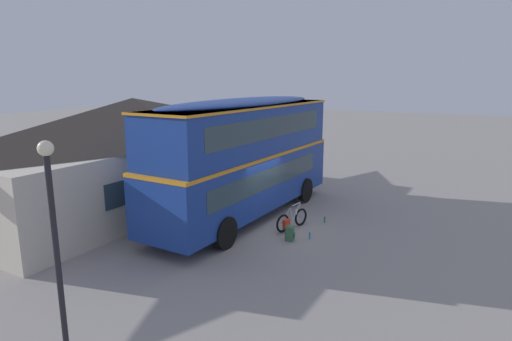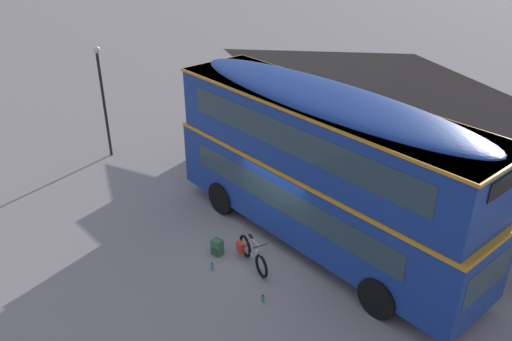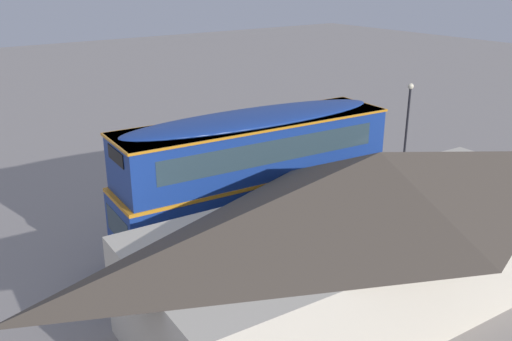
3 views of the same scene
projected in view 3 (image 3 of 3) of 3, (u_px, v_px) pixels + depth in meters
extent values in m
plane|color=gray|center=(252.00, 220.00, 22.09)|extent=(120.00, 120.00, 0.00)
cylinder|color=black|center=(191.00, 260.00, 17.97)|extent=(1.12, 0.35, 1.10)
cylinder|color=black|center=(163.00, 232.00, 19.87)|extent=(1.12, 0.35, 1.10)
cylinder|color=black|center=(342.00, 217.00, 21.10)|extent=(1.12, 0.35, 1.10)
cylinder|color=black|center=(305.00, 196.00, 23.00)|extent=(1.12, 0.35, 1.10)
cube|color=navy|center=(255.00, 200.00, 20.15)|extent=(10.38, 3.16, 2.10)
cube|color=orange|center=(255.00, 172.00, 19.78)|extent=(10.40, 3.18, 0.12)
cube|color=navy|center=(255.00, 146.00, 19.44)|extent=(10.07, 3.09, 1.90)
ellipsoid|color=navy|center=(255.00, 118.00, 19.09)|extent=(9.87, 3.03, 0.36)
cube|color=#2D424C|center=(118.00, 226.00, 17.54)|extent=(0.19, 2.05, 0.90)
cube|color=black|center=(116.00, 156.00, 16.81)|extent=(0.15, 1.38, 0.44)
cube|color=#2D424C|center=(243.00, 181.00, 21.14)|extent=(7.97, 0.56, 0.76)
cube|color=#2D424C|center=(238.00, 134.00, 20.36)|extent=(8.38, 0.59, 0.80)
cube|color=#2D424C|center=(279.00, 203.00, 19.16)|extent=(7.97, 0.56, 0.76)
cube|color=#2D424C|center=(274.00, 151.00, 18.42)|extent=(8.38, 0.59, 0.80)
cube|color=orange|center=(255.00, 121.00, 19.13)|extent=(10.18, 3.18, 0.08)
torus|color=black|center=(221.00, 208.00, 22.38)|extent=(0.67, 0.29, 0.68)
torus|color=black|center=(245.00, 205.00, 22.67)|extent=(0.67, 0.29, 0.68)
cylinder|color=#B2B2B7|center=(221.00, 208.00, 22.38)|extent=(0.08, 0.11, 0.05)
cylinder|color=#B2B2B7|center=(245.00, 205.00, 22.67)|extent=(0.08, 0.11, 0.05)
cylinder|color=#B7B7BC|center=(227.00, 201.00, 22.36)|extent=(0.46, 0.18, 0.67)
cylinder|color=#B7B7BC|center=(229.00, 194.00, 22.28)|extent=(0.57, 0.21, 0.08)
cylinder|color=#B7B7BC|center=(234.00, 201.00, 22.45)|extent=(0.18, 0.09, 0.61)
cylinder|color=#B7B7BC|center=(239.00, 207.00, 22.60)|extent=(0.53, 0.20, 0.09)
cylinder|color=#B7B7BC|center=(241.00, 199.00, 22.52)|extent=(0.41, 0.15, 0.56)
cylinder|color=#B7B7BC|center=(221.00, 201.00, 22.28)|extent=(0.10, 0.06, 0.60)
cylinder|color=black|center=(222.00, 193.00, 22.17)|extent=(0.17, 0.45, 0.03)
ellipsoid|color=black|center=(236.00, 193.00, 22.36)|extent=(0.28, 0.18, 0.06)
cube|color=red|center=(244.00, 203.00, 22.80)|extent=(0.31, 0.22, 0.32)
cylinder|color=silver|center=(227.00, 201.00, 22.36)|extent=(0.07, 0.07, 0.18)
cube|color=#386642|center=(250.00, 199.00, 23.45)|extent=(0.34, 0.30, 0.50)
ellipsoid|color=#386642|center=(250.00, 194.00, 23.36)|extent=(0.32, 0.28, 0.10)
cube|color=#27472E|center=(248.00, 200.00, 23.57)|extent=(0.22, 0.07, 0.17)
cylinder|color=black|center=(251.00, 201.00, 23.30)|extent=(0.04, 0.04, 0.40)
cylinder|color=black|center=(254.00, 200.00, 23.41)|extent=(0.04, 0.04, 0.40)
cylinder|color=green|center=(196.00, 212.00, 22.59)|extent=(0.08, 0.08, 0.20)
cylinder|color=black|center=(196.00, 210.00, 22.55)|extent=(0.05, 0.05, 0.03)
cylinder|color=#338CBF|center=(234.00, 201.00, 23.70)|extent=(0.07, 0.07, 0.21)
cylinder|color=black|center=(234.00, 198.00, 23.66)|extent=(0.04, 0.04, 0.03)
cube|color=beige|center=(372.00, 256.00, 16.37)|extent=(14.47, 6.02, 2.91)
pyramid|color=#4C4238|center=(378.00, 182.00, 15.56)|extent=(14.89, 6.44, 1.79)
cube|color=#3D2319|center=(315.00, 234.00, 18.63)|extent=(1.10, 0.09, 2.10)
cube|color=#2D424C|center=(392.00, 197.00, 20.24)|extent=(1.10, 0.09, 0.90)
cube|color=#2D424C|center=(222.00, 247.00, 16.63)|extent=(1.10, 0.09, 0.90)
cylinder|color=black|center=(406.00, 133.00, 26.27)|extent=(0.11, 0.11, 4.22)
sphere|color=#F2E5BF|center=(411.00, 86.00, 25.51)|extent=(0.28, 0.28, 0.28)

